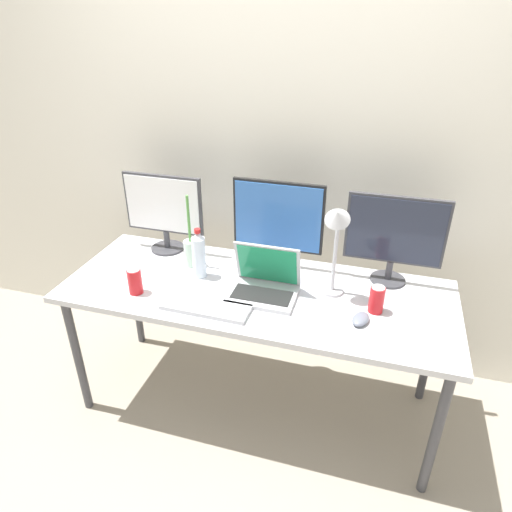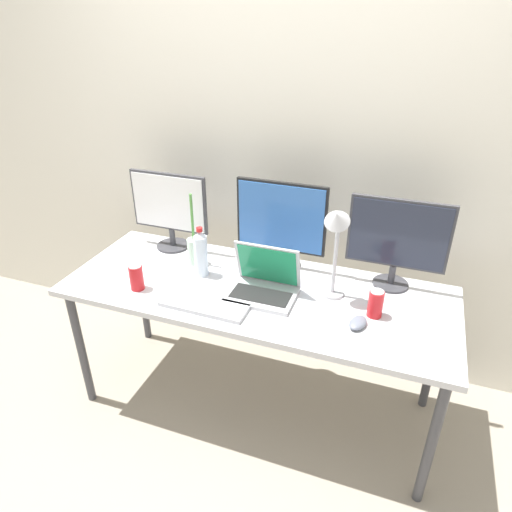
# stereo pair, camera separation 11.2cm
# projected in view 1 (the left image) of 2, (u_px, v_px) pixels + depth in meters

# --- Properties ---
(ground_plane) EXTENTS (16.00, 16.00, 0.00)m
(ground_plane) POSITION_uv_depth(u_px,v_px,m) (256.00, 401.00, 2.54)
(ground_plane) COLOR gray
(wall_back) EXTENTS (7.00, 0.08, 2.60)m
(wall_back) POSITION_uv_depth(u_px,v_px,m) (288.00, 142.00, 2.42)
(wall_back) COLOR silver
(wall_back) RESTS_ON ground
(work_desk) EXTENTS (1.86, 0.71, 0.74)m
(work_desk) POSITION_uv_depth(u_px,v_px,m) (256.00, 299.00, 2.22)
(work_desk) COLOR #424247
(work_desk) RESTS_ON ground
(monitor_left) EXTENTS (0.44, 0.18, 0.43)m
(monitor_left) POSITION_uv_depth(u_px,v_px,m) (164.00, 209.00, 2.43)
(monitor_left) COLOR #38383D
(monitor_left) RESTS_ON work_desk
(monitor_center) EXTENTS (0.46, 0.22, 0.45)m
(monitor_center) POSITION_uv_depth(u_px,v_px,m) (278.00, 223.00, 2.28)
(monitor_center) COLOR black
(monitor_center) RESTS_ON work_desk
(monitor_right) EXTENTS (0.46, 0.17, 0.44)m
(monitor_right) POSITION_uv_depth(u_px,v_px,m) (395.00, 235.00, 2.13)
(monitor_right) COLOR #38383D
(monitor_right) RESTS_ON work_desk
(laptop_silver) EXTENTS (0.31, 0.24, 0.24)m
(laptop_silver) POSITION_uv_depth(u_px,v_px,m) (265.00, 283.00, 2.13)
(laptop_silver) COLOR #B7B7BC
(laptop_silver) RESTS_ON work_desk
(keyboard_main) EXTENTS (0.40, 0.14, 0.02)m
(keyboard_main) POSITION_uv_depth(u_px,v_px,m) (206.00, 307.00, 2.04)
(keyboard_main) COLOR #B2B2B7
(keyboard_main) RESTS_ON work_desk
(mouse_by_keyboard) EXTENTS (0.09, 0.12, 0.03)m
(mouse_by_keyboard) POSITION_uv_depth(u_px,v_px,m) (361.00, 319.00, 1.95)
(mouse_by_keyboard) COLOR slate
(mouse_by_keyboard) RESTS_ON work_desk
(water_bottle) EXTENTS (0.07, 0.07, 0.26)m
(water_bottle) POSITION_uv_depth(u_px,v_px,m) (199.00, 255.00, 2.24)
(water_bottle) COLOR silver
(water_bottle) RESTS_ON work_desk
(soda_can_near_keyboard) EXTENTS (0.07, 0.07, 0.13)m
(soda_can_near_keyboard) POSITION_uv_depth(u_px,v_px,m) (135.00, 281.00, 2.13)
(soda_can_near_keyboard) COLOR red
(soda_can_near_keyboard) RESTS_ON work_desk
(soda_can_by_laptop) EXTENTS (0.07, 0.07, 0.13)m
(soda_can_by_laptop) POSITION_uv_depth(u_px,v_px,m) (377.00, 299.00, 2.00)
(soda_can_by_laptop) COLOR red
(soda_can_by_laptop) RESTS_ON work_desk
(bamboo_vase) EXTENTS (0.07, 0.07, 0.39)m
(bamboo_vase) POSITION_uv_depth(u_px,v_px,m) (191.00, 251.00, 2.35)
(bamboo_vase) COLOR #B2D1B7
(bamboo_vase) RESTS_ON work_desk
(desk_lamp) EXTENTS (0.11, 0.18, 0.47)m
(desk_lamp) POSITION_uv_depth(u_px,v_px,m) (336.00, 234.00, 1.98)
(desk_lamp) COLOR #B7B7BC
(desk_lamp) RESTS_ON work_desk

